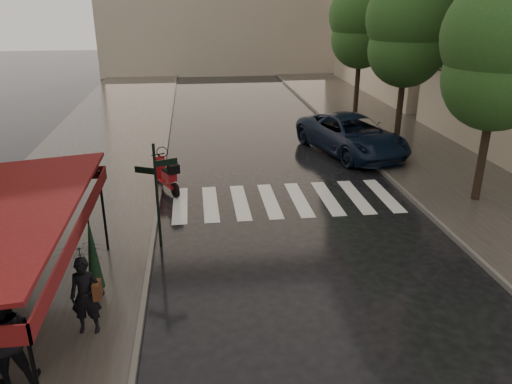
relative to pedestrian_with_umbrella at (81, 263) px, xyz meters
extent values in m
plane|color=black|center=(2.48, 0.93, -1.78)|extent=(120.00, 120.00, 0.00)
cube|color=#38332D|center=(-2.02, 12.93, -1.72)|extent=(6.00, 60.00, 0.12)
cube|color=#38332D|center=(12.73, 12.93, -1.72)|extent=(5.50, 60.00, 0.12)
cube|color=#595651|center=(1.03, 12.93, -1.70)|extent=(0.12, 60.00, 0.16)
cube|color=#595651|center=(9.93, 12.93, -1.70)|extent=(0.12, 60.00, 0.16)
cube|color=silver|center=(1.78, 6.93, -1.77)|extent=(0.50, 3.20, 0.01)
cube|color=silver|center=(2.83, 6.93, -1.77)|extent=(0.50, 3.20, 0.01)
cube|color=silver|center=(3.88, 6.93, -1.77)|extent=(0.50, 3.20, 0.01)
cube|color=silver|center=(4.93, 6.93, -1.77)|extent=(0.50, 3.20, 0.01)
cube|color=silver|center=(5.98, 6.93, -1.77)|extent=(0.50, 3.20, 0.01)
cube|color=silver|center=(7.03, 6.93, -1.77)|extent=(0.50, 3.20, 0.01)
cube|color=silver|center=(8.08, 6.93, -1.77)|extent=(0.50, 3.20, 0.01)
cube|color=silver|center=(9.13, 6.93, -1.77)|extent=(0.50, 3.20, 0.01)
cube|color=#4B0A0A|center=(-0.04, 0.43, 0.57)|extent=(0.04, 7.00, 0.35)
cylinder|color=black|center=(-0.17, -2.82, -0.48)|extent=(0.07, 0.07, 2.35)
cylinder|color=black|center=(-0.17, 3.68, -0.48)|extent=(0.07, 0.07, 2.35)
cylinder|color=black|center=(1.28, 3.93, -0.23)|extent=(0.08, 0.08, 3.10)
cube|color=black|center=(1.58, 3.93, 0.77)|extent=(0.62, 0.26, 0.18)
cube|color=black|center=(1.00, 3.93, 0.57)|extent=(0.56, 0.29, 0.18)
cylinder|color=black|center=(12.08, 5.93, 0.47)|extent=(0.28, 0.28, 4.26)
sphere|color=#213E16|center=(12.08, 5.93, 2.52)|extent=(3.40, 3.40, 3.40)
sphere|color=#213E16|center=(12.08, 5.93, 3.82)|extent=(3.80, 3.80, 3.80)
cylinder|color=black|center=(11.98, 12.93, 0.58)|extent=(0.28, 0.28, 4.48)
sphere|color=#213E16|center=(11.98, 12.93, 2.74)|extent=(3.40, 3.40, 3.40)
sphere|color=#213E16|center=(11.98, 12.93, 4.10)|extent=(3.80, 3.80, 3.80)
cylinder|color=black|center=(12.18, 19.93, 0.53)|extent=(0.28, 0.28, 4.37)
sphere|color=#213E16|center=(12.18, 19.93, 2.63)|extent=(3.40, 3.40, 3.40)
sphere|color=#213E16|center=(12.18, 19.93, 3.96)|extent=(3.80, 3.80, 3.80)
imported|color=black|center=(0.00, 0.00, -0.79)|extent=(0.65, 0.44, 1.73)
imported|color=black|center=(0.00, 0.00, 0.37)|extent=(1.07, 1.09, 0.94)
cube|color=#522B16|center=(0.25, -0.01, -0.66)|extent=(0.15, 0.33, 0.37)
imported|color=black|center=(-1.14, -1.35, -0.68)|extent=(1.08, 0.92, 1.94)
cylinder|color=black|center=(1.61, 7.69, -1.50)|extent=(0.34, 0.53, 0.54)
cylinder|color=black|center=(0.98, 8.95, -1.50)|extent=(0.34, 0.53, 0.54)
cube|color=maroon|center=(1.28, 8.34, -1.41)|extent=(0.94, 1.45, 0.11)
cube|color=maroon|center=(1.41, 8.09, -1.08)|extent=(0.58, 0.71, 0.32)
cube|color=maroon|center=(1.05, 8.80, -0.99)|extent=(0.38, 0.28, 0.85)
cylinder|color=black|center=(1.00, 8.90, -0.51)|extent=(0.48, 0.27, 0.04)
cube|color=black|center=(1.59, 7.72, -0.70)|extent=(0.47, 0.46, 0.32)
imported|color=black|center=(9.48, 12.15, -0.91)|extent=(4.45, 6.74, 1.72)
cylinder|color=black|center=(-0.08, 1.43, -1.63)|extent=(0.31, 0.31, 0.05)
cylinder|color=black|center=(-0.08, 1.43, -0.64)|extent=(0.03, 0.03, 1.92)
cone|color=black|center=(-0.08, 1.43, -0.55)|extent=(0.38, 0.38, 1.83)
camera|label=1|loc=(2.41, -9.19, 5.03)|focal=35.00mm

